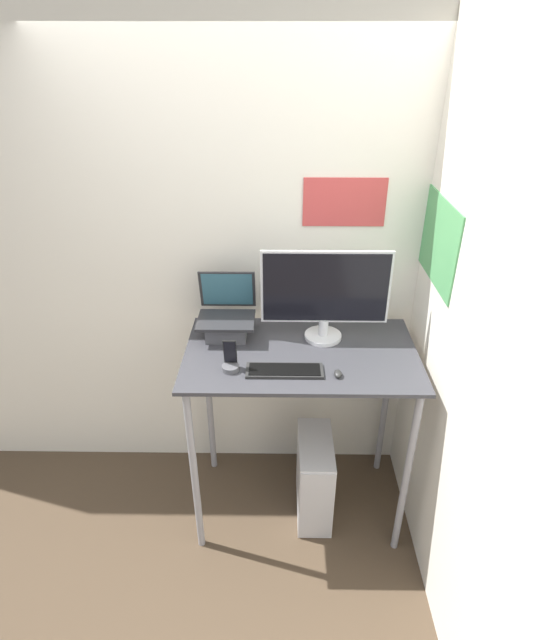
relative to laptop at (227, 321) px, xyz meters
The scene contains 10 objects.
ground_plane 1.32m from the laptop, 52.37° to the right, with size 12.00×12.00×0.00m, color #473828.
wall_back 0.49m from the laptop, 35.03° to the left, with size 6.00×0.06×2.60m.
wall_side_right 1.16m from the laptop, 25.30° to the right, with size 0.06×6.00×2.60m.
desk 0.48m from the laptop, 22.25° to the right, with size 1.16×0.68×1.08m.
laptop is the anchor object (origin of this frame).
monitor 0.53m from the laptop, ahead, with size 0.64×0.19×0.48m.
keyboard 0.45m from the laptop, 47.89° to the right, with size 0.36×0.12×0.02m.
mouse 0.66m from the laptop, 33.46° to the right, with size 0.04×0.06×0.03m.
cell_phone 0.32m from the laptop, 81.61° to the right, with size 0.08×0.08×0.16m.
computer_tower 1.04m from the laptop, 22.90° to the right, with size 0.19×0.42×0.51m.
Camera 1 is at (-0.10, -1.74, 2.43)m, focal length 28.00 mm.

